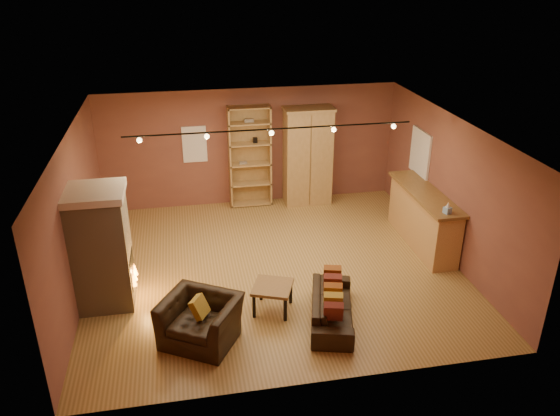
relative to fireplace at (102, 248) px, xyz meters
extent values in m
plane|color=olive|center=(3.04, 0.60, -1.06)|extent=(7.00, 7.00, 0.00)
plane|color=brown|center=(3.04, 0.60, 1.74)|extent=(7.00, 7.00, 0.00)
cube|color=brown|center=(3.04, 3.85, 0.34)|extent=(7.00, 0.02, 2.80)
cube|color=brown|center=(-0.46, 0.60, 0.34)|extent=(0.02, 6.50, 2.80)
cube|color=brown|center=(6.54, 0.60, 0.34)|extent=(0.02, 6.50, 2.80)
cube|color=tan|center=(-0.01, 0.00, -0.06)|extent=(0.90, 0.90, 2.00)
cube|color=beige|center=(-0.01, 0.00, 1.00)|extent=(0.98, 0.98, 0.12)
cube|color=black|center=(0.40, 0.00, -0.46)|extent=(0.10, 0.65, 0.55)
cone|color=orange|center=(0.46, 0.00, -0.58)|extent=(0.10, 0.10, 0.22)
cube|color=white|center=(1.74, 3.83, 0.49)|extent=(0.56, 0.04, 0.86)
cube|color=tan|center=(3.01, 3.83, 0.15)|extent=(0.99, 0.04, 2.43)
cube|color=tan|center=(2.53, 3.66, 0.15)|extent=(0.04, 0.39, 2.43)
cube|color=tan|center=(3.49, 3.66, 0.15)|extent=(0.04, 0.39, 2.43)
cube|color=gray|center=(2.84, 3.66, 0.02)|extent=(0.18, 0.12, 0.05)
cube|color=black|center=(3.14, 3.66, 0.56)|extent=(0.10, 0.10, 0.12)
cube|color=tan|center=(3.01, 3.66, -1.02)|extent=(0.99, 0.39, 0.04)
cube|color=tan|center=(3.01, 3.66, -0.51)|extent=(0.99, 0.39, 0.03)
cube|color=tan|center=(3.01, 3.66, -0.01)|extent=(0.99, 0.39, 0.04)
cube|color=tan|center=(3.01, 3.66, 0.49)|extent=(0.99, 0.39, 0.04)
cube|color=tan|center=(3.01, 3.66, 0.98)|extent=(0.99, 0.39, 0.04)
cube|color=tan|center=(3.01, 3.66, 1.35)|extent=(0.99, 0.39, 0.04)
cube|color=tan|center=(4.38, 3.55, 0.09)|extent=(1.10, 0.60, 2.31)
cube|color=brown|center=(4.38, 3.25, 0.09)|extent=(0.02, 0.01, 2.21)
cube|color=tan|center=(4.38, 3.55, 1.28)|extent=(1.16, 0.66, 0.06)
cube|color=tan|center=(6.24, 0.98, -0.50)|extent=(0.53, 2.35, 1.12)
cube|color=brown|center=(6.24, 0.98, 0.09)|extent=(0.65, 2.47, 0.06)
cube|color=#87B0D8|center=(6.19, -0.04, 0.18)|extent=(0.15, 0.15, 0.12)
cone|color=white|center=(6.19, -0.04, 0.29)|extent=(0.08, 0.08, 0.10)
cube|color=white|center=(6.51, 2.00, 0.59)|extent=(0.05, 0.90, 1.00)
imported|color=black|center=(3.68, -1.25, -0.73)|extent=(0.91, 1.77, 0.67)
cube|color=maroon|center=(3.54, -1.79, -0.51)|extent=(0.35, 0.30, 0.36)
cube|color=#B7932F|center=(3.61, -1.52, -0.51)|extent=(0.35, 0.30, 0.36)
cube|color=brown|center=(3.68, -1.25, -0.51)|extent=(0.35, 0.30, 0.36)
cube|color=maroon|center=(3.75, -0.99, -0.51)|extent=(0.35, 0.30, 0.36)
cube|color=brown|center=(3.82, -0.72, -0.51)|extent=(0.35, 0.30, 0.36)
imported|color=black|center=(1.53, -1.38, -0.57)|extent=(1.34, 1.20, 0.98)
cube|color=#B7932F|center=(1.53, -1.38, -0.45)|extent=(0.35, 0.38, 0.34)
cube|color=brown|center=(2.77, -0.79, -0.61)|extent=(0.82, 0.82, 0.05)
cube|color=black|center=(2.50, -1.06, -0.85)|extent=(0.05, 0.05, 0.42)
cube|color=black|center=(3.03, -1.06, -0.85)|extent=(0.05, 0.05, 0.42)
cube|color=black|center=(2.50, -0.53, -0.85)|extent=(0.05, 0.05, 0.42)
cube|color=black|center=(3.03, -0.53, -0.85)|extent=(0.05, 0.05, 0.42)
cylinder|color=black|center=(3.04, 0.80, 1.66)|extent=(5.20, 0.03, 0.03)
sphere|color=#FFD88C|center=(0.74, 0.80, 1.59)|extent=(0.09, 0.09, 0.09)
sphere|color=#FFD88C|center=(1.89, 0.80, 1.59)|extent=(0.09, 0.09, 0.09)
sphere|color=#FFD88C|center=(3.04, 0.80, 1.59)|extent=(0.09, 0.09, 0.09)
sphere|color=#FFD88C|center=(4.19, 0.80, 1.59)|extent=(0.09, 0.09, 0.09)
sphere|color=#FFD88C|center=(5.34, 0.80, 1.59)|extent=(0.09, 0.09, 0.09)
camera|label=1|loc=(1.45, -8.46, 4.43)|focal=35.00mm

